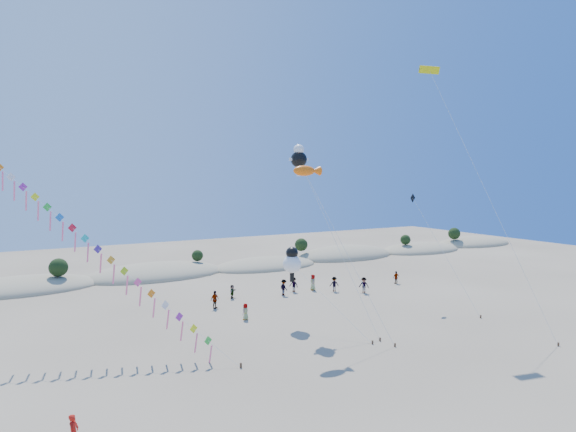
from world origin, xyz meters
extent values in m
plane|color=#7A6A54|center=(0.00, 0.00, 0.00)|extent=(160.00, 160.00, 0.00)
ellipsoid|color=gray|center=(-16.00, 44.60, 0.00)|extent=(17.60, 9.68, 3.00)
ellipsoid|color=#203814|center=(-16.00, 44.60, 0.83)|extent=(14.08, 6.34, 0.70)
ellipsoid|color=gray|center=(0.00, 45.30, 0.00)|extent=(19.00, 10.45, 3.40)
ellipsoid|color=#203814|center=(0.00, 45.30, 0.94)|extent=(15.20, 6.84, 0.76)
ellipsoid|color=gray|center=(16.00, 43.90, 0.00)|extent=(16.40, 9.02, 2.80)
ellipsoid|color=#203814|center=(16.00, 43.90, 0.77)|extent=(13.12, 5.90, 0.66)
ellipsoid|color=gray|center=(32.00, 45.70, 0.00)|extent=(18.00, 9.90, 3.80)
ellipsoid|color=#203814|center=(32.00, 45.70, 1.04)|extent=(14.40, 6.48, 0.72)
ellipsoid|color=gray|center=(48.00, 44.50, 0.00)|extent=(16.80, 9.24, 3.00)
ellipsoid|color=#203814|center=(48.00, 44.50, 0.83)|extent=(13.44, 6.05, 0.67)
ellipsoid|color=gray|center=(64.00, 45.90, 0.00)|extent=(17.60, 9.68, 3.20)
ellipsoid|color=#203814|center=(64.00, 45.90, 0.88)|extent=(14.08, 6.34, 0.70)
sphere|color=black|center=(-12.00, 43.40, 2.48)|extent=(2.20, 2.20, 2.20)
sphere|color=black|center=(6.00, 45.40, 2.24)|extent=(1.60, 1.60, 1.60)
sphere|color=black|center=(24.00, 46.80, 2.44)|extent=(2.10, 2.10, 2.10)
sphere|color=black|center=(44.00, 44.10, 2.32)|extent=(1.80, 1.80, 1.80)
sphere|color=black|center=(58.00, 45.60, 2.52)|extent=(2.30, 2.30, 2.30)
cube|color=#3F2D1E|center=(-2.76, 9.95, 0.17)|extent=(0.12, 0.12, 0.35)
cylinder|color=silver|center=(-11.87, 19.16, 8.93)|extent=(18.25, 18.44, 17.87)
cube|color=green|center=(-4.49, 11.71, 1.70)|extent=(1.31, 0.51, 1.38)
cube|color=pink|center=(-4.31, 11.76, 0.60)|extent=(0.19, 0.45, 1.55)
cube|color=#F2FF1A|center=(-5.28, 12.50, 2.47)|extent=(1.31, 0.51, 1.38)
cube|color=pink|center=(-5.10, 12.55, 1.37)|extent=(0.19, 0.45, 1.55)
cube|color=purple|center=(-6.06, 13.30, 3.24)|extent=(1.31, 0.51, 1.38)
cube|color=pink|center=(-5.88, 13.35, 2.14)|extent=(0.19, 0.45, 1.55)
cube|color=white|center=(-6.85, 14.09, 4.01)|extent=(1.31, 0.51, 1.38)
cube|color=pink|center=(-6.67, 14.14, 2.91)|extent=(0.19, 0.45, 1.55)
cube|color=orange|center=(-7.63, 14.88, 4.78)|extent=(1.31, 0.51, 1.38)
cube|color=pink|center=(-7.45, 14.93, 3.68)|extent=(0.19, 0.45, 1.55)
cube|color=#F14C9C|center=(-8.42, 15.67, 5.55)|extent=(1.31, 0.51, 1.38)
cube|color=pink|center=(-8.24, 15.72, 4.45)|extent=(0.19, 0.45, 1.55)
cube|color=#A1D619|center=(-9.20, 16.47, 6.32)|extent=(1.31, 0.51, 1.38)
cube|color=pink|center=(-9.02, 16.52, 5.22)|extent=(0.19, 0.45, 1.55)
cube|color=orange|center=(-9.99, 17.26, 7.09)|extent=(1.31, 0.51, 1.38)
cube|color=pink|center=(-9.81, 17.31, 5.99)|extent=(0.19, 0.45, 1.55)
cube|color=#422597|center=(-10.77, 18.05, 7.86)|extent=(1.31, 0.51, 1.38)
cube|color=pink|center=(-10.59, 18.10, 6.76)|extent=(0.19, 0.45, 1.55)
cube|color=#18BAB9|center=(-11.56, 18.85, 8.62)|extent=(1.31, 0.51, 1.38)
cube|color=pink|center=(-11.38, 18.90, 7.52)|extent=(0.19, 0.45, 1.55)
cube|color=red|center=(-12.34, 19.64, 9.39)|extent=(1.31, 0.51, 1.38)
cube|color=pink|center=(-12.16, 19.69, 8.29)|extent=(0.19, 0.45, 1.55)
cube|color=blue|center=(-13.13, 20.43, 10.16)|extent=(1.31, 0.51, 1.38)
cube|color=pink|center=(-12.95, 20.48, 9.06)|extent=(0.19, 0.45, 1.55)
cube|color=green|center=(-13.91, 21.23, 10.93)|extent=(1.31, 0.51, 1.38)
cube|color=pink|center=(-13.73, 21.28, 9.83)|extent=(0.19, 0.45, 1.55)
cube|color=#F2FF1A|center=(-14.70, 22.02, 11.70)|extent=(1.31, 0.51, 1.38)
cube|color=pink|center=(-14.52, 22.07, 10.60)|extent=(0.19, 0.45, 1.55)
cube|color=purple|center=(-15.48, 22.81, 12.47)|extent=(1.31, 0.51, 1.38)
cube|color=pink|center=(-15.30, 22.86, 11.37)|extent=(0.19, 0.45, 1.55)
cube|color=white|center=(-16.27, 23.61, 13.24)|extent=(1.31, 0.51, 1.38)
cube|color=pink|center=(-16.09, 23.66, 12.14)|extent=(0.19, 0.45, 1.55)
cube|color=pink|center=(-16.87, 24.45, 12.91)|extent=(0.19, 0.45, 1.55)
cube|color=#3F2D1E|center=(9.44, 7.95, 0.15)|extent=(0.10, 0.10, 0.30)
cylinder|color=silver|center=(7.24, 11.20, 6.88)|extent=(4.45, 6.52, 13.78)
ellipsoid|color=orange|center=(5.03, 14.45, 13.77)|extent=(2.02, 0.89, 0.89)
cone|color=orange|center=(6.16, 14.45, 13.77)|extent=(0.81, 0.81, 0.81)
cube|color=#3F2D1E|center=(8.31, 9.29, 0.15)|extent=(0.10, 0.10, 0.30)
cylinder|color=silver|center=(6.91, 13.31, 2.72)|extent=(2.82, 8.06, 5.47)
sphere|color=white|center=(5.52, 17.33, 5.45)|extent=(1.66, 1.66, 1.66)
sphere|color=black|center=(5.52, 17.33, 6.44)|extent=(1.11, 1.11, 1.11)
cube|color=black|center=(5.52, 17.33, 4.22)|extent=(0.35, 0.18, 0.80)
cube|color=#3F2D1E|center=(9.29, 9.54, 0.15)|extent=(0.10, 0.10, 0.30)
cylinder|color=silver|center=(8.18, 14.18, 7.45)|extent=(2.24, 9.29, 14.91)
sphere|color=black|center=(7.08, 18.81, 14.90)|extent=(1.52, 1.52, 1.52)
sphere|color=white|center=(7.08, 18.81, 15.81)|extent=(0.99, 0.99, 0.99)
cube|color=white|center=(7.08, 18.81, 13.74)|extent=(0.35, 0.18, 0.80)
cube|color=white|center=(6.38, 18.81, 14.90)|extent=(0.60, 0.15, 0.25)
cube|color=white|center=(7.78, 18.81, 14.90)|extent=(0.60, 0.15, 0.25)
cube|color=#3F2D1E|center=(20.75, 1.83, 0.15)|extent=(0.10, 0.10, 0.30)
cylinder|color=silver|center=(19.38, 7.65, 11.61)|extent=(2.75, 11.68, 23.24)
cube|color=yellow|center=(18.02, 13.48, 23.22)|extent=(2.09, 0.85, 0.73)
cube|color=black|center=(18.02, 13.50, 23.22)|extent=(2.02, 0.53, 0.19)
cube|color=#3F2D1E|center=(21.79, 9.96, 0.15)|extent=(0.10, 0.10, 0.30)
cylinder|color=silver|center=(21.42, 14.22, 5.53)|extent=(0.76, 8.54, 11.08)
cube|color=black|center=(21.06, 18.48, 11.07)|extent=(0.94, 0.28, 0.96)
imported|color=red|center=(-13.87, 4.55, 0.88)|extent=(0.69, 0.77, 1.77)
imported|color=slate|center=(2.25, 20.34, 0.77)|extent=(0.89, 0.80, 1.53)
imported|color=slate|center=(1.12, 25.42, 0.91)|extent=(1.15, 0.83, 1.82)
imported|color=slate|center=(11.68, 27.79, 0.86)|extent=(1.11, 1.28, 1.72)
imported|color=slate|center=(9.91, 26.92, 0.90)|extent=(0.79, 1.23, 1.80)
imported|color=slate|center=(15.98, 25.76, 0.85)|extent=(1.25, 0.97, 1.71)
imported|color=slate|center=(14.12, 27.47, 0.93)|extent=(0.91, 1.07, 1.85)
imported|color=slate|center=(25.12, 25.36, 0.79)|extent=(0.95, 0.45, 1.59)
imported|color=slate|center=(18.49, 23.40, 0.91)|extent=(1.26, 1.34, 1.82)
imported|color=slate|center=(4.28, 28.44, 0.75)|extent=(1.28, 1.31, 1.50)
camera|label=1|loc=(-15.69, -19.97, 13.05)|focal=30.00mm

